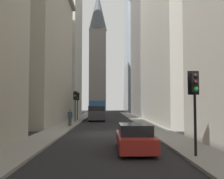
# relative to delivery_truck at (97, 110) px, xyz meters

# --- Properties ---
(ground_plane) EXTENTS (135.00, 135.00, 0.00)m
(ground_plane) POSITION_rel_delivery_truck_xyz_m (-15.51, -1.40, -1.46)
(ground_plane) COLOR black
(sidewalk_right) EXTENTS (90.00, 2.20, 0.14)m
(sidewalk_right) POSITION_rel_delivery_truck_xyz_m (-15.51, 3.10, -1.39)
(sidewalk_right) COLOR gray
(sidewalk_right) RESTS_ON ground_plane
(sidewalk_left) EXTENTS (90.00, 2.20, 0.14)m
(sidewalk_left) POSITION_rel_delivery_truck_xyz_m (-15.51, -5.90, -1.39)
(sidewalk_left) COLOR gray
(sidewalk_left) RESTS_ON ground_plane
(building_left_far) EXTENTS (17.11, 10.50, 30.03)m
(building_left_far) POSITION_rel_delivery_truck_xyz_m (13.78, -11.99, 13.57)
(building_left_far) COLOR gray
(building_left_far) RESTS_ON ground_plane
(building_left_midfar) EXTENTS (18.33, 10.00, 29.71)m
(building_left_midfar) POSITION_rel_delivery_truck_xyz_m (-5.14, -12.00, 13.40)
(building_left_midfar) COLOR #B7B2A5
(building_left_midfar) RESTS_ON ground_plane
(building_right_far) EXTENTS (12.49, 10.00, 33.90)m
(building_right_far) POSITION_rel_delivery_truck_xyz_m (12.89, 9.20, 15.49)
(building_right_far) COLOR #B7B2A5
(building_right_far) RESTS_ON ground_plane
(building_right_midfar) EXTENTS (17.57, 10.50, 20.25)m
(building_right_midfar) POSITION_rel_delivery_truck_xyz_m (-5.31, 9.19, 8.68)
(building_right_midfar) COLOR #A8A091
(building_right_midfar) RESTS_ON ground_plane
(glass_tower_distant) EXTENTS (18.61, 14.00, 67.06)m
(glass_tower_distant) POSITION_rel_delivery_truck_xyz_m (39.26, -14.00, 32.07)
(glass_tower_distant) COLOR #93A3B2
(glass_tower_distant) RESTS_ON ground_plane
(church_spire) EXTENTS (4.65, 4.65, 31.37)m
(church_spire) POSITION_rel_delivery_truck_xyz_m (27.55, 1.00, 14.90)
(church_spire) COLOR gray
(church_spire) RESTS_ON ground_plane
(delivery_truck) EXTENTS (6.46, 2.25, 2.84)m
(delivery_truck) POSITION_rel_delivery_truck_xyz_m (0.00, 0.00, 0.00)
(delivery_truck) COLOR #285699
(delivery_truck) RESTS_ON ground_plane
(sedan_red) EXTENTS (4.30, 1.78, 1.42)m
(sedan_red) POSITION_rel_delivery_truck_xyz_m (-23.39, -2.80, -0.80)
(sedan_red) COLOR maroon
(sedan_red) RESTS_ON ground_plane
(traffic_light_foreground) EXTENTS (0.43, 0.52, 3.83)m
(traffic_light_foreground) POSITION_rel_delivery_truck_xyz_m (-25.27, -5.32, 1.50)
(traffic_light_foreground) COLOR black
(traffic_light_foreground) RESTS_ON sidewalk_left
(traffic_light_midblock) EXTENTS (0.43, 0.52, 3.88)m
(traffic_light_midblock) POSITION_rel_delivery_truck_xyz_m (-0.68, 2.84, 1.53)
(traffic_light_midblock) COLOR black
(traffic_light_midblock) RESTS_ON sidewalk_right
(traffic_light_far_junction) EXTENTS (0.43, 0.52, 3.88)m
(traffic_light_far_junction) POSITION_rel_delivery_truck_xyz_m (-4.24, 2.70, 1.53)
(traffic_light_far_junction) COLOR black
(traffic_light_far_junction) RESTS_ON sidewalk_right
(pedestrian) EXTENTS (0.26, 0.44, 1.71)m
(pedestrian) POSITION_rel_delivery_truck_xyz_m (-10.08, 2.50, -0.39)
(pedestrian) COLOR #473D33
(pedestrian) RESTS_ON sidewalk_right
(discarded_bottle) EXTENTS (0.07, 0.07, 0.27)m
(discarded_bottle) POSITION_rel_delivery_truck_xyz_m (-11.94, -5.14, -1.21)
(discarded_bottle) COLOR #999EA3
(discarded_bottle) RESTS_ON sidewalk_left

